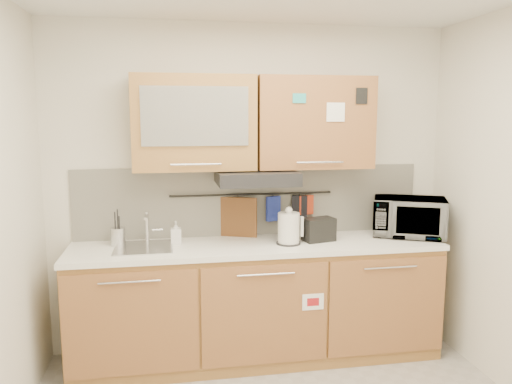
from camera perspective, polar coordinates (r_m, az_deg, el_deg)
name	(u,v)px	position (r m, az deg, el deg)	size (l,w,h in m)	color
wall_back	(251,188)	(4.04, -0.57, 0.41)	(3.20, 3.20, 0.00)	silver
base_cabinet	(258,308)	(3.98, 0.20, -13.08)	(2.80, 0.64, 0.88)	#AC733D
countertop	(258,246)	(3.82, 0.21, -6.20)	(2.82, 0.62, 0.04)	white
backsplash	(251,201)	(4.05, -0.54, -1.02)	(2.80, 0.02, 0.56)	silver
upper_cabinets	(254,123)	(3.83, -0.21, 7.92)	(1.82, 0.37, 0.70)	#AC733D
range_hood	(256,177)	(3.78, 0.05, 1.67)	(0.60, 0.46, 0.10)	black
sink	(144,247)	(3.78, -12.68, -6.19)	(0.42, 0.40, 0.26)	silver
utensil_rail	(252,194)	(4.00, -0.45, -0.26)	(0.02, 0.02, 1.30)	black
utensil_crock	(118,236)	(3.88, -15.49, -4.90)	(0.13, 0.13, 0.27)	#BCBCC1
kettle	(289,229)	(3.79, 3.77, -4.25)	(0.21, 0.19, 0.29)	silver
toaster	(319,229)	(3.91, 7.19, -4.25)	(0.26, 0.19, 0.18)	black
microwave	(409,217)	(4.22, 17.08, -2.74)	(0.56, 0.38, 0.31)	#999999
soap_bottle	(176,232)	(3.84, -9.14, -4.59)	(0.08, 0.08, 0.17)	#999999
cutting_board	(238,220)	(4.01, -2.04, -3.25)	(0.30, 0.02, 0.37)	brown
oven_mitt	(273,209)	(4.04, 1.98, -1.91)	(0.12, 0.03, 0.20)	#22329B
dark_pouch	(300,208)	(4.09, 5.00, -1.79)	(0.13, 0.04, 0.20)	black
pot_holder	(306,205)	(4.10, 5.75, -1.48)	(0.13, 0.02, 0.16)	#B83418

